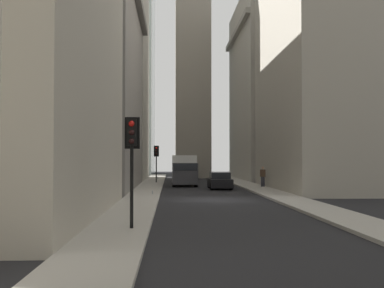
% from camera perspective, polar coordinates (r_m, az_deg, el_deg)
% --- Properties ---
extents(ground_plane, '(135.00, 135.00, 0.00)m').
position_cam_1_polar(ground_plane, '(30.20, 2.63, -6.51)').
color(ground_plane, black).
extents(sidewalk_right, '(90.00, 2.20, 0.14)m').
position_cam_1_polar(sidewalk_right, '(30.13, -5.98, -6.38)').
color(sidewalk_right, '#A8A399').
rests_on(sidewalk_right, ground_plane).
extents(sidewalk_left, '(90.00, 2.20, 0.14)m').
position_cam_1_polar(sidewalk_left, '(30.92, 11.01, -6.23)').
color(sidewalk_left, '#A8A399').
rests_on(sidewalk_left, ground_plane).
extents(building_left_midfar, '(17.11, 10.50, 29.09)m').
position_cam_1_polar(building_left_midfar, '(42.99, 16.14, 14.60)').
color(building_left_midfar, '#A8A091').
rests_on(building_left_midfar, ground_plane).
extents(building_left_far, '(18.61, 10.50, 21.79)m').
position_cam_1_polar(building_left_far, '(61.52, 10.05, 6.13)').
color(building_left_far, '#B7B2A5').
rests_on(building_left_far, ground_plane).
extents(building_right_midfar, '(19.38, 10.50, 18.23)m').
position_cam_1_polar(building_right_midfar, '(42.34, -13.34, 7.30)').
color(building_right_midfar, gray).
rests_on(building_right_midfar, ground_plane).
extents(building_right_far, '(14.31, 10.00, 30.03)m').
position_cam_1_polar(building_right_far, '(60.31, -10.15, 10.25)').
color(building_right_far, '#B7B2A5').
rests_on(building_right_far, ground_plane).
extents(church_spire, '(5.12, 5.12, 36.45)m').
position_cam_1_polar(church_spire, '(67.72, 0.09, 12.35)').
color(church_spire, gray).
rests_on(church_spire, ground_plane).
extents(delivery_truck, '(6.46, 2.25, 2.84)m').
position_cam_1_polar(delivery_truck, '(46.09, -0.90, -3.05)').
color(delivery_truck, silver).
rests_on(delivery_truck, ground_plane).
extents(sedan_black, '(4.30, 1.78, 1.42)m').
position_cam_1_polar(sedan_black, '(40.93, 3.24, -4.33)').
color(sedan_black, black).
rests_on(sedan_black, ground_plane).
extents(traffic_light_foreground, '(0.43, 0.52, 3.82)m').
position_cam_1_polar(traffic_light_foreground, '(16.94, -7.01, -0.26)').
color(traffic_light_foreground, black).
rests_on(traffic_light_foreground, sidewalk_right).
extents(traffic_light_midblock, '(0.43, 0.52, 3.71)m').
position_cam_1_polar(traffic_light_midblock, '(49.76, -4.17, -1.33)').
color(traffic_light_midblock, black).
rests_on(traffic_light_midblock, sidewalk_right).
extents(pedestrian, '(0.26, 0.44, 1.72)m').
position_cam_1_polar(pedestrian, '(42.41, 8.23, -3.66)').
color(pedestrian, '#33333D').
rests_on(pedestrian, sidewalk_left).
extents(discarded_bottle, '(0.07, 0.07, 0.27)m').
position_cam_1_polar(discarded_bottle, '(33.04, -4.63, -5.66)').
color(discarded_bottle, '#999EA3').
rests_on(discarded_bottle, sidewalk_right).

